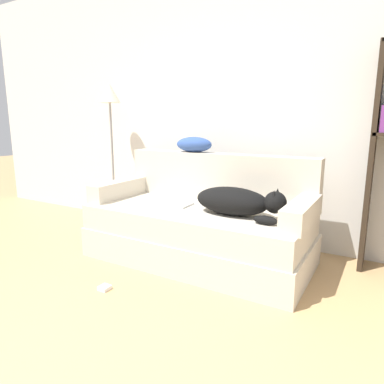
{
  "coord_description": "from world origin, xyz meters",
  "views": [
    {
      "loc": [
        1.18,
        -0.19,
        1.15
      ],
      "look_at": [
        -0.15,
        2.09,
        0.6
      ],
      "focal_mm": 32.0,
      "sensor_mm": 36.0,
      "label": 1
    }
  ],
  "objects_px": {
    "floor_lamp": "(111,115)",
    "power_adapter": "(105,288)",
    "couch": "(198,234)",
    "laptop": "(171,203)",
    "throw_pillow": "(194,144)",
    "dog": "(237,201)"
  },
  "relations": [
    {
      "from": "power_adapter",
      "to": "throw_pillow",
      "type": "bearing_deg",
      "value": 87.73
    },
    {
      "from": "dog",
      "to": "laptop",
      "type": "bearing_deg",
      "value": 176.95
    },
    {
      "from": "laptop",
      "to": "dog",
      "type": "bearing_deg",
      "value": -4.66
    },
    {
      "from": "couch",
      "to": "throw_pillow",
      "type": "height_order",
      "value": "throw_pillow"
    },
    {
      "from": "couch",
      "to": "power_adapter",
      "type": "xyz_separation_m",
      "value": [
        -0.3,
        -0.79,
        -0.21
      ]
    },
    {
      "from": "dog",
      "to": "throw_pillow",
      "type": "bearing_deg",
      "value": 145.92
    },
    {
      "from": "couch",
      "to": "throw_pillow",
      "type": "bearing_deg",
      "value": 124.1
    },
    {
      "from": "floor_lamp",
      "to": "throw_pillow",
      "type": "bearing_deg",
      "value": -3.62
    },
    {
      "from": "dog",
      "to": "power_adapter",
      "type": "distance_m",
      "value": 1.14
    },
    {
      "from": "dog",
      "to": "laptop",
      "type": "xyz_separation_m",
      "value": [
        -0.62,
        0.03,
        -0.1
      ]
    },
    {
      "from": "laptop",
      "to": "couch",
      "type": "bearing_deg",
      "value": 1.39
    },
    {
      "from": "dog",
      "to": "throw_pillow",
      "type": "relative_size",
      "value": 2.0
    },
    {
      "from": "couch",
      "to": "laptop",
      "type": "height_order",
      "value": "laptop"
    },
    {
      "from": "laptop",
      "to": "throw_pillow",
      "type": "distance_m",
      "value": 0.61
    },
    {
      "from": "dog",
      "to": "floor_lamp",
      "type": "height_order",
      "value": "floor_lamp"
    },
    {
      "from": "couch",
      "to": "laptop",
      "type": "relative_size",
      "value": 5.22
    },
    {
      "from": "dog",
      "to": "laptop",
      "type": "relative_size",
      "value": 2.02
    },
    {
      "from": "floor_lamp",
      "to": "power_adapter",
      "type": "height_order",
      "value": "floor_lamp"
    },
    {
      "from": "throw_pillow",
      "to": "floor_lamp",
      "type": "height_order",
      "value": "floor_lamp"
    },
    {
      "from": "laptop",
      "to": "floor_lamp",
      "type": "bearing_deg",
      "value": 155.65
    },
    {
      "from": "floor_lamp",
      "to": "power_adapter",
      "type": "bearing_deg",
      "value": -50.02
    },
    {
      "from": "dog",
      "to": "floor_lamp",
      "type": "bearing_deg",
      "value": 164.05
    }
  ]
}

